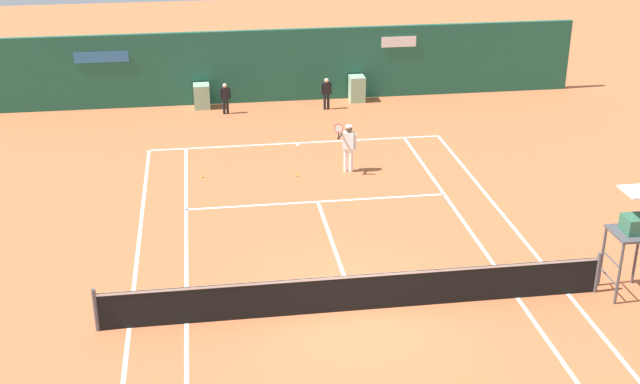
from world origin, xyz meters
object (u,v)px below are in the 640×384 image
ball_kid_centre_post (327,91)px  ball_kid_left_post (225,96)px  player_on_baseline (348,144)px  umpire_chair (634,228)px  tennis_ball_mid_court (202,177)px  tennis_ball_by_sideline (297,175)px

ball_kid_centre_post → ball_kid_left_post: size_ratio=1.04×
player_on_baseline → ball_kid_left_post: bearing=-39.3°
umpire_chair → tennis_ball_mid_court: bearing=48.3°
player_on_baseline → ball_kid_left_post: size_ratio=1.47×
player_on_baseline → ball_kid_centre_post: (0.33, 6.83, -0.23)m
player_on_baseline → ball_kid_left_post: player_on_baseline is taller
player_on_baseline → ball_kid_centre_post: size_ratio=1.42×
ball_kid_left_post → tennis_ball_mid_court: 6.76m
tennis_ball_mid_court → ball_kid_centre_post: bearing=52.2°
ball_kid_centre_post → tennis_ball_mid_court: ball_kid_centre_post is taller
umpire_chair → tennis_ball_by_sideline: (-7.07, 8.70, -1.75)m
umpire_chair → player_on_baseline: size_ratio=1.49×
tennis_ball_mid_court → tennis_ball_by_sideline: same height
player_on_baseline → ball_kid_centre_post: bearing=-70.8°
umpire_chair → tennis_ball_by_sideline: umpire_chair is taller
ball_kid_centre_post → ball_kid_left_post: ball_kid_centre_post is taller
umpire_chair → player_on_baseline: (-5.34, 8.86, -0.80)m
umpire_chair → ball_kid_centre_post: umpire_chair is taller
ball_kid_centre_post → tennis_ball_by_sideline: ball_kid_centre_post is taller
ball_kid_left_post → tennis_ball_by_sideline: (2.01, -6.99, -0.69)m
umpire_chair → tennis_ball_by_sideline: bearing=39.1°
player_on_baseline → tennis_ball_mid_court: (-4.82, 0.19, -0.95)m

